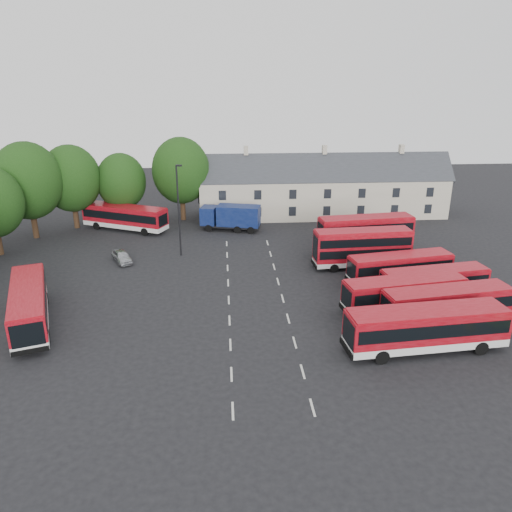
{
  "coord_description": "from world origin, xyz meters",
  "views": [
    {
      "loc": [
        -0.28,
        -39.68,
        19.82
      ],
      "look_at": [
        2.89,
        7.55,
        2.2
      ],
      "focal_mm": 35.0,
      "sensor_mm": 36.0,
      "label": 1
    }
  ],
  "objects_px": {
    "bus_west": "(29,303)",
    "lamppost": "(179,208)",
    "bus_row_a": "(426,326)",
    "silver_car": "(122,257)",
    "bus_dd_south": "(362,246)",
    "box_truck": "(231,216)"
  },
  "relations": [
    {
      "from": "bus_west",
      "to": "silver_car",
      "type": "xyz_separation_m",
      "value": [
        4.85,
        14.1,
        -1.32
      ]
    },
    {
      "from": "bus_row_a",
      "to": "silver_car",
      "type": "bearing_deg",
      "value": 136.82
    },
    {
      "from": "box_truck",
      "to": "silver_car",
      "type": "distance_m",
      "value": 16.47
    },
    {
      "from": "silver_car",
      "to": "bus_west",
      "type": "bearing_deg",
      "value": -135.86
    },
    {
      "from": "bus_row_a",
      "to": "box_truck",
      "type": "distance_m",
      "value": 34.13
    },
    {
      "from": "bus_row_a",
      "to": "bus_west",
      "type": "relative_size",
      "value": 1.04
    },
    {
      "from": "bus_dd_south",
      "to": "lamppost",
      "type": "relative_size",
      "value": 1.0
    },
    {
      "from": "box_truck",
      "to": "silver_car",
      "type": "xyz_separation_m",
      "value": [
        -12.28,
        -10.9,
        -1.25
      ]
    },
    {
      "from": "box_truck",
      "to": "silver_car",
      "type": "height_order",
      "value": "box_truck"
    },
    {
      "from": "bus_west",
      "to": "silver_car",
      "type": "relative_size",
      "value": 3.1
    },
    {
      "from": "box_truck",
      "to": "lamppost",
      "type": "distance_m",
      "value": 11.49
    },
    {
      "from": "lamppost",
      "to": "silver_car",
      "type": "bearing_deg",
      "value": -164.35
    },
    {
      "from": "bus_dd_south",
      "to": "box_truck",
      "type": "bearing_deg",
      "value": 130.27
    },
    {
      "from": "bus_dd_south",
      "to": "lamppost",
      "type": "distance_m",
      "value": 20.42
    },
    {
      "from": "bus_row_a",
      "to": "box_truck",
      "type": "xyz_separation_m",
      "value": [
        -13.84,
        31.2,
        -0.16
      ]
    },
    {
      "from": "bus_row_a",
      "to": "bus_west",
      "type": "xyz_separation_m",
      "value": [
        -30.97,
        6.2,
        -0.09
      ]
    },
    {
      "from": "bus_west",
      "to": "silver_car",
      "type": "distance_m",
      "value": 14.97
    },
    {
      "from": "silver_car",
      "to": "lamppost",
      "type": "height_order",
      "value": "lamppost"
    },
    {
      "from": "bus_row_a",
      "to": "bus_dd_south",
      "type": "xyz_separation_m",
      "value": [
        -0.24,
        17.06,
        0.33
      ]
    },
    {
      "from": "bus_west",
      "to": "lamppost",
      "type": "xyz_separation_m",
      "value": [
        11.19,
        15.87,
        3.58
      ]
    },
    {
      "from": "lamppost",
      "to": "box_truck",
      "type": "bearing_deg",
      "value": 56.93
    },
    {
      "from": "silver_car",
      "to": "lamppost",
      "type": "relative_size",
      "value": 0.37
    }
  ]
}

